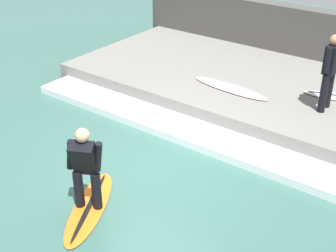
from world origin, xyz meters
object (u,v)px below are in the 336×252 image
Objects in this scene: surfboard_riding at (89,207)px; surfer_riding at (85,165)px; surfboard_spare at (230,88)px; surfer_waiting_near at (330,69)px.

surfboard_riding is 0.87m from surfer_riding.
surfer_riding is 0.72× the size of surfboard_spare.
surfboard_spare is at bearing 0.91° from surfer_riding.
surfer_riding is at bearing 157.80° from surfer_waiting_near.
surfer_waiting_near is (5.18, -2.12, 0.52)m from surfer_riding.
surfboard_spare reaches higher than surfboard_riding.
surfer_riding is 4.90m from surfboard_spare.
surfboard_riding is 1.22× the size of surfer_waiting_near.
surfboard_spare is (4.88, 0.08, 0.46)m from surfboard_riding.
surfboard_riding is 1.37× the size of surfer_riding.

